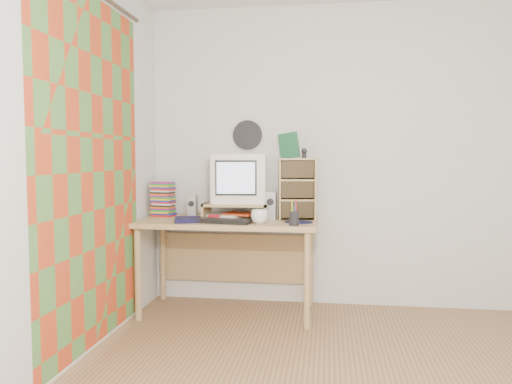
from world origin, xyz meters
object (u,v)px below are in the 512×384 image
(desk, at_px, (230,235))
(mug, at_px, (260,217))
(crt_monitor, at_px, (240,179))
(dvd_stack, at_px, (163,201))
(keyboard, at_px, (223,221))
(cd_rack, at_px, (297,189))
(diary, at_px, (175,218))

(desk, height_order, mug, mug)
(crt_monitor, relative_size, dvd_stack, 1.70)
(keyboard, distance_m, mug, 0.28)
(cd_rack, height_order, diary, cd_rack)
(crt_monitor, xyz_separation_m, cd_rack, (0.47, -0.06, -0.08))
(desk, distance_m, diary, 0.48)
(crt_monitor, distance_m, mug, 0.49)
(dvd_stack, height_order, diary, dvd_stack)
(desk, bearing_deg, keyboard, -88.42)
(diary, bearing_deg, keyboard, -23.57)
(desk, relative_size, crt_monitor, 3.35)
(desk, relative_size, mug, 10.92)
(mug, bearing_deg, cd_rack, 48.11)
(crt_monitor, height_order, mug, crt_monitor)
(dvd_stack, bearing_deg, desk, 1.93)
(desk, xyz_separation_m, keyboard, (0.01, -0.28, 0.15))
(desk, bearing_deg, cd_rack, 2.72)
(crt_monitor, relative_size, mug, 3.25)
(desk, height_order, keyboard, keyboard)
(keyboard, relative_size, diary, 1.59)
(cd_rack, xyz_separation_m, diary, (-0.92, -0.26, -0.22))
(crt_monitor, xyz_separation_m, mug, (0.21, -0.35, -0.27))
(cd_rack, bearing_deg, crt_monitor, 164.67)
(desk, height_order, cd_rack, cd_rack)
(dvd_stack, xyz_separation_m, mug, (0.86, -0.35, -0.07))
(desk, xyz_separation_m, crt_monitor, (0.07, 0.09, 0.45))
(crt_monitor, bearing_deg, keyboard, -104.99)
(dvd_stack, distance_m, mug, 0.93)
(crt_monitor, height_order, dvd_stack, crt_monitor)
(dvd_stack, bearing_deg, crt_monitor, 10.39)
(keyboard, bearing_deg, dvd_stack, 158.79)
(diary, bearing_deg, dvd_stack, 105.78)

